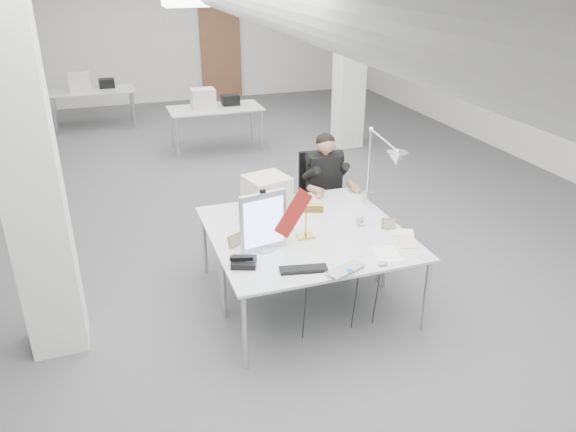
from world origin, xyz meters
name	(u,v)px	position (x,y,z in m)	size (l,w,h in m)	color
room_shell	(247,87)	(0.04, 0.13, 1.69)	(10.04, 14.04, 3.24)	#4C4C4E
desk_main	(324,254)	(0.00, -2.50, 0.74)	(1.80, 0.90, 0.03)	silver
desk_second	(291,214)	(0.00, -1.60, 0.74)	(1.80, 0.90, 0.03)	silver
bg_desk_a	(215,108)	(0.20, 3.00, 0.74)	(1.60, 0.80, 0.03)	silver
bg_desk_b	(92,90)	(-1.80, 5.20, 0.74)	(1.60, 0.80, 0.03)	silver
filing_cabinet	(7,89)	(-3.50, 6.65, 0.60)	(0.45, 0.55, 1.20)	gray
office_chair	(322,202)	(0.65, -0.88, 0.50)	(0.49, 0.49, 0.99)	black
seated_person	(325,171)	(0.65, -0.93, 0.90)	(0.45, 0.57, 0.85)	black
monitor	(263,221)	(-0.49, -2.26, 1.03)	(0.44, 0.04, 0.54)	silver
pennant	(294,213)	(-0.22, -2.29, 1.08)	(0.44, 0.01, 0.18)	maroon
keyboard	(304,269)	(-0.28, -2.73, 0.76)	(0.40, 0.13, 0.02)	black
laptop	(350,272)	(0.06, -2.91, 0.77)	(0.36, 0.23, 0.03)	#B9B9BE
mouse	(383,264)	(0.38, -2.87, 0.77)	(0.09, 0.06, 0.03)	#A3A3A8
bankers_lamp	(306,221)	(-0.05, -2.16, 0.92)	(0.30, 0.12, 0.34)	gold
desk_phone	(244,262)	(-0.73, -2.48, 0.78)	(0.21, 0.19, 0.05)	black
picture_frame_left	(234,240)	(-0.72, -2.13, 0.81)	(0.15, 0.01, 0.12)	tan
picture_frame_right	(389,224)	(0.77, -2.26, 0.81)	(0.14, 0.01, 0.11)	olive
desk_clock	(361,221)	(0.54, -2.10, 0.81)	(0.10, 0.10, 0.03)	#A9A9AD
paper_stack_a	(387,254)	(0.51, -2.71, 0.76)	(0.21, 0.30, 0.01)	white
paper_stack_b	(408,242)	(0.79, -2.57, 0.76)	(0.17, 0.23, 0.01)	#E4CA88
paper_stack_c	(402,232)	(0.85, -2.37, 0.76)	(0.22, 0.15, 0.01)	white
beige_monitor	(267,194)	(-0.22, -1.49, 0.95)	(0.40, 0.38, 0.38)	beige
architect_lamp	(381,168)	(0.85, -1.86, 1.23)	(0.25, 0.74, 0.95)	silver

